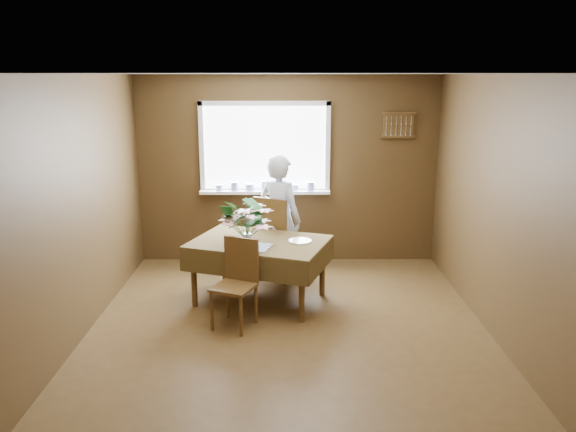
{
  "coord_description": "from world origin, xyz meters",
  "views": [
    {
      "loc": [
        -0.02,
        -5.16,
        2.49
      ],
      "look_at": [
        0.0,
        0.55,
        1.05
      ],
      "focal_mm": 35.0,
      "sensor_mm": 36.0,
      "label": 1
    }
  ],
  "objects_px": {
    "dining_table": "(259,248)",
    "chair_near": "(237,278)",
    "flower_bouquet": "(247,218)",
    "chair_far": "(275,236)",
    "seated_woman": "(280,219)"
  },
  "relations": [
    {
      "from": "flower_bouquet",
      "to": "chair_near",
      "type": "bearing_deg",
      "value": -99.54
    },
    {
      "from": "chair_far",
      "to": "seated_woman",
      "type": "height_order",
      "value": "seated_woman"
    },
    {
      "from": "chair_far",
      "to": "seated_woman",
      "type": "relative_size",
      "value": 0.67
    },
    {
      "from": "chair_far",
      "to": "chair_near",
      "type": "distance_m",
      "value": 1.32
    },
    {
      "from": "seated_woman",
      "to": "dining_table",
      "type": "bearing_deg",
      "value": 104.63
    },
    {
      "from": "dining_table",
      "to": "chair_near",
      "type": "height_order",
      "value": "chair_near"
    },
    {
      "from": "chair_near",
      "to": "seated_woman",
      "type": "distance_m",
      "value": 1.34
    },
    {
      "from": "dining_table",
      "to": "chair_near",
      "type": "bearing_deg",
      "value": -88.54
    },
    {
      "from": "chair_near",
      "to": "flower_bouquet",
      "type": "relative_size",
      "value": 1.66
    },
    {
      "from": "flower_bouquet",
      "to": "chair_far",
      "type": "bearing_deg",
      "value": 70.79
    },
    {
      "from": "chair_near",
      "to": "flower_bouquet",
      "type": "bearing_deg",
      "value": 104.07
    },
    {
      "from": "dining_table",
      "to": "chair_far",
      "type": "xyz_separation_m",
      "value": [
        0.16,
        0.66,
        -0.05
      ]
    },
    {
      "from": "seated_woman",
      "to": "flower_bouquet",
      "type": "distance_m",
      "value": 0.9
    },
    {
      "from": "chair_near",
      "to": "seated_woman",
      "type": "height_order",
      "value": "seated_woman"
    },
    {
      "from": "dining_table",
      "to": "seated_woman",
      "type": "relative_size",
      "value": 1.08
    }
  ]
}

